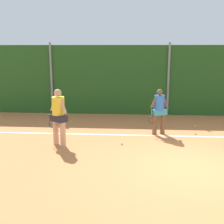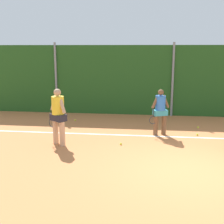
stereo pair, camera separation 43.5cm
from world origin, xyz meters
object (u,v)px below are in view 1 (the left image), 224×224
player_midcourt (159,109)px  tennis_ball_4 (72,121)px  tennis_ball_0 (196,133)px  player_foreground_near (58,114)px  tennis_ball_2 (122,144)px  tennis_ball_3 (195,126)px  tennis_ball_5 (48,115)px

player_midcourt → tennis_ball_4: player_midcourt is taller
player_midcourt → tennis_ball_0: player_midcourt is taller
player_foreground_near → tennis_ball_2: bearing=-137.1°
tennis_ball_0 → tennis_ball_4: same height
tennis_ball_0 → tennis_ball_3: same height
tennis_ball_0 → tennis_ball_2: size_ratio=1.00×
tennis_ball_2 → tennis_ball_3: 3.56m
tennis_ball_3 → tennis_ball_4: same height
tennis_ball_2 → tennis_ball_5: same height
tennis_ball_2 → tennis_ball_3: size_ratio=1.00×
tennis_ball_0 → tennis_ball_3: bearing=79.7°
tennis_ball_2 → tennis_ball_4: bearing=127.2°
player_midcourt → tennis_ball_5: player_midcourt is taller
tennis_ball_2 → tennis_ball_5: size_ratio=1.00×
player_midcourt → tennis_ball_2: 1.95m
player_foreground_near → player_midcourt: 3.48m
player_midcourt → tennis_ball_0: size_ratio=24.18×
player_foreground_near → player_midcourt: size_ratio=1.10×
player_foreground_near → tennis_ball_4: player_foreground_near is taller
tennis_ball_2 → tennis_ball_3: bearing=40.3°
player_foreground_near → tennis_ball_3: bearing=-114.6°
tennis_ball_5 → tennis_ball_3: bearing=-13.9°
player_midcourt → tennis_ball_4: 3.85m
tennis_ball_2 → tennis_ball_4: size_ratio=1.00×
player_foreground_near → tennis_ball_4: size_ratio=26.72×
tennis_ball_4 → tennis_ball_5: same height
player_midcourt → player_foreground_near: bearing=1.7°
player_foreground_near → tennis_ball_2: (1.93, 0.20, -0.95)m
player_foreground_near → tennis_ball_0: 4.81m
tennis_ball_0 → tennis_ball_5: bearing=157.3°
player_foreground_near → tennis_ball_0: bearing=-124.1°
tennis_ball_3 → tennis_ball_5: 6.37m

